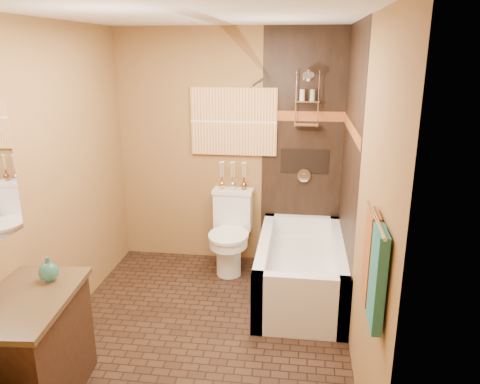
% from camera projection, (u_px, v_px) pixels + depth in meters
% --- Properties ---
extents(floor, '(3.00, 3.00, 0.00)m').
position_uv_depth(floor, '(203.00, 332.00, 3.92)').
color(floor, black).
rests_on(floor, ground).
extents(wall_left, '(0.02, 3.00, 2.50)m').
position_uv_depth(wall_left, '(51.00, 184.00, 3.71)').
color(wall_left, olive).
rests_on(wall_left, floor).
extents(wall_right, '(0.02, 3.00, 2.50)m').
position_uv_depth(wall_right, '(360.00, 195.00, 3.41)').
color(wall_right, olive).
rests_on(wall_right, floor).
extents(wall_back, '(2.40, 0.02, 2.50)m').
position_uv_depth(wall_back, '(229.00, 149.00, 4.98)').
color(wall_back, olive).
rests_on(wall_back, floor).
extents(wall_front, '(2.40, 0.02, 2.50)m').
position_uv_depth(wall_front, '(129.00, 282.00, 2.14)').
color(wall_front, olive).
rests_on(wall_front, floor).
extents(ceiling, '(3.00, 3.00, 0.00)m').
position_uv_depth(ceiling, '(194.00, 14.00, 3.19)').
color(ceiling, silver).
rests_on(ceiling, wall_back).
extents(alcove_tile_back, '(0.85, 0.01, 2.50)m').
position_uv_depth(alcove_tile_back, '(302.00, 152.00, 4.87)').
color(alcove_tile_back, black).
rests_on(alcove_tile_back, wall_back).
extents(alcove_tile_right, '(0.01, 1.50, 2.50)m').
position_uv_depth(alcove_tile_right, '(349.00, 170.00, 4.12)').
color(alcove_tile_right, black).
rests_on(alcove_tile_right, wall_right).
extents(mosaic_band_back, '(0.85, 0.01, 0.10)m').
position_uv_depth(mosaic_band_back, '(304.00, 116.00, 4.75)').
color(mosaic_band_back, maroon).
rests_on(mosaic_band_back, alcove_tile_back).
extents(mosaic_band_right, '(0.01, 1.50, 0.10)m').
position_uv_depth(mosaic_band_right, '(351.00, 128.00, 4.01)').
color(mosaic_band_right, maroon).
rests_on(mosaic_band_right, alcove_tile_right).
extents(alcove_niche, '(0.50, 0.01, 0.25)m').
position_uv_depth(alcove_niche, '(305.00, 161.00, 4.89)').
color(alcove_niche, black).
rests_on(alcove_niche, alcove_tile_back).
extents(shower_fixtures, '(0.24, 0.33, 1.16)m').
position_uv_depth(shower_fixtures, '(307.00, 113.00, 4.64)').
color(shower_fixtures, silver).
rests_on(shower_fixtures, floor).
extents(curtain_rod, '(0.03, 1.55, 0.03)m').
position_uv_depth(curtain_rod, '(261.00, 80.00, 4.00)').
color(curtain_rod, silver).
rests_on(curtain_rod, wall_back).
extents(towel_bar, '(0.02, 0.55, 0.02)m').
position_uv_depth(towel_bar, '(376.00, 219.00, 2.36)').
color(towel_bar, silver).
rests_on(towel_bar, wall_right).
extents(towel_teal, '(0.05, 0.22, 0.52)m').
position_uv_depth(towel_teal, '(378.00, 279.00, 2.31)').
color(towel_teal, '#206D68').
rests_on(towel_teal, towel_bar).
extents(towel_rust, '(0.05, 0.22, 0.52)m').
position_uv_depth(towel_rust, '(371.00, 257.00, 2.56)').
color(towel_rust, brown).
rests_on(towel_rust, towel_bar).
extents(sunset_painting, '(0.90, 0.04, 0.70)m').
position_uv_depth(sunset_painting, '(234.00, 122.00, 4.86)').
color(sunset_painting, '#C5712E').
rests_on(sunset_painting, wall_back).
extents(bathtub, '(0.80, 1.50, 0.55)m').
position_uv_depth(bathtub, '(301.00, 273.00, 4.47)').
color(bathtub, white).
rests_on(bathtub, floor).
extents(toilet, '(0.43, 0.64, 0.84)m').
position_uv_depth(toilet, '(230.00, 232.00, 4.93)').
color(toilet, white).
rests_on(toilet, floor).
extents(vanity, '(0.62, 0.94, 0.79)m').
position_uv_depth(vanity, '(31.00, 352.00, 3.02)').
color(vanity, black).
rests_on(vanity, floor).
extents(teal_bottle, '(0.18, 0.18, 0.21)m').
position_uv_depth(teal_bottle, '(48.00, 269.00, 3.10)').
color(teal_bottle, '#246E62').
rests_on(teal_bottle, vanity).
extents(bud_vases, '(0.30, 0.06, 0.29)m').
position_uv_depth(bud_vases, '(233.00, 175.00, 4.94)').
color(bud_vases, gold).
rests_on(bud_vases, toilet).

